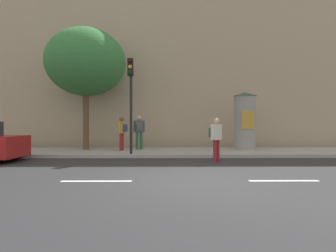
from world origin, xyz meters
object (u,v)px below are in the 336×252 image
poster_column (245,120)px  pedestrian_near_pole (122,130)px  street_tree (86,62)px  pedestrian_with_backpack (139,129)px  traffic_light (131,90)px  pedestrian_with_bag (216,136)px

poster_column → pedestrian_near_pole: bearing=-176.4°
street_tree → pedestrian_near_pole: size_ratio=3.73×
poster_column → pedestrian_with_backpack: poster_column is taller
pedestrian_near_pole → pedestrian_with_backpack: 0.98m
traffic_light → poster_column: (5.63, 2.21, -1.30)m
poster_column → pedestrian_with_bag: (-2.17, -3.74, -0.64)m
traffic_light → pedestrian_with_bag: (3.47, -1.53, -1.94)m
pedestrian_with_bag → pedestrian_near_pole: 5.31m
street_tree → pedestrian_with_bag: (6.09, -3.97, -3.67)m
street_tree → pedestrian_with_bag: street_tree is taller
poster_column → pedestrian_near_pole: poster_column is taller
traffic_light → street_tree: 3.98m
pedestrian_near_pole → pedestrian_with_backpack: pedestrian_with_backpack is taller
poster_column → pedestrian_with_bag: bearing=-120.1°
poster_column → street_tree: bearing=178.4°
pedestrian_with_bag → pedestrian_near_pole: pedestrian_near_pole is taller
pedestrian_with_bag → traffic_light: bearing=156.1°
pedestrian_near_pole → pedestrian_with_bag: bearing=-39.1°
street_tree → pedestrian_with_backpack: street_tree is taller
pedestrian_with_bag → pedestrian_near_pole: (-4.12, 3.35, 0.13)m
street_tree → poster_column: bearing=-1.6°
poster_column → pedestrian_with_bag: size_ratio=1.76×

